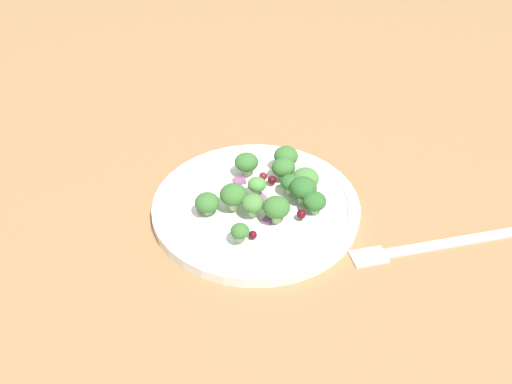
# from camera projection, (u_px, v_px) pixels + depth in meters

# --- Properties ---
(ground_plane) EXTENTS (1.80, 1.80, 0.02)m
(ground_plane) POSITION_uv_depth(u_px,v_px,m) (244.00, 235.00, 0.62)
(ground_plane) COLOR olive
(plate) EXTENTS (0.23, 0.23, 0.02)m
(plate) POSITION_uv_depth(u_px,v_px,m) (256.00, 205.00, 0.63)
(plate) COLOR white
(plate) RESTS_ON ground_plane
(dressing_pool) EXTENTS (0.13, 0.13, 0.00)m
(dressing_pool) POSITION_uv_depth(u_px,v_px,m) (256.00, 202.00, 0.63)
(dressing_pool) COLOR white
(dressing_pool) RESTS_ON plate
(broccoli_floret_0) EXTENTS (0.03, 0.03, 0.03)m
(broccoli_floret_0) POSITION_uv_depth(u_px,v_px,m) (233.00, 195.00, 0.60)
(broccoli_floret_0) COLOR #ADD18E
(broccoli_floret_0) RESTS_ON plate
(broccoli_floret_1) EXTENTS (0.03, 0.03, 0.03)m
(broccoli_floret_1) POSITION_uv_depth(u_px,v_px,m) (276.00, 208.00, 0.59)
(broccoli_floret_1) COLOR #9EC684
(broccoli_floret_1) RESTS_ON plate
(broccoli_floret_2) EXTENTS (0.02, 0.02, 0.02)m
(broccoli_floret_2) POSITION_uv_depth(u_px,v_px,m) (290.00, 183.00, 0.62)
(broccoli_floret_2) COLOR #ADD18E
(broccoli_floret_2) RESTS_ON plate
(broccoli_floret_3) EXTENTS (0.02, 0.02, 0.02)m
(broccoli_floret_3) POSITION_uv_depth(u_px,v_px,m) (253.00, 204.00, 0.59)
(broccoli_floret_3) COLOR #9EC684
(broccoli_floret_3) RESTS_ON plate
(broccoli_floret_4) EXTENTS (0.03, 0.03, 0.03)m
(broccoli_floret_4) POSITION_uv_depth(u_px,v_px,m) (305.00, 179.00, 0.63)
(broccoli_floret_4) COLOR #9EC684
(broccoli_floret_4) RESTS_ON plate
(broccoli_floret_5) EXTENTS (0.02, 0.02, 0.02)m
(broccoli_floret_5) POSITION_uv_depth(u_px,v_px,m) (240.00, 231.00, 0.56)
(broccoli_floret_5) COLOR #8EB77A
(broccoli_floret_5) RESTS_ON plate
(broccoli_floret_6) EXTENTS (0.03, 0.03, 0.03)m
(broccoli_floret_6) POSITION_uv_depth(u_px,v_px,m) (284.00, 168.00, 0.65)
(broccoli_floret_6) COLOR #9EC684
(broccoli_floret_6) RESTS_ON plate
(broccoli_floret_7) EXTENTS (0.02, 0.02, 0.02)m
(broccoli_floret_7) POSITION_uv_depth(u_px,v_px,m) (257.00, 185.00, 0.62)
(broccoli_floret_7) COLOR #8EB77A
(broccoli_floret_7) RESTS_ON plate
(broccoli_floret_8) EXTENTS (0.03, 0.03, 0.03)m
(broccoli_floret_8) POSITION_uv_depth(u_px,v_px,m) (314.00, 202.00, 0.60)
(broccoli_floret_8) COLOR #8EB77A
(broccoli_floret_8) RESTS_ON plate
(broccoli_floret_9) EXTENTS (0.03, 0.03, 0.03)m
(broccoli_floret_9) POSITION_uv_depth(u_px,v_px,m) (286.00, 157.00, 0.66)
(broccoli_floret_9) COLOR #ADD18E
(broccoli_floret_9) RESTS_ON plate
(broccoli_floret_10) EXTENTS (0.03, 0.03, 0.03)m
(broccoli_floret_10) POSITION_uv_depth(u_px,v_px,m) (207.00, 203.00, 0.60)
(broccoli_floret_10) COLOR #9EC684
(broccoli_floret_10) RESTS_ON plate
(broccoli_floret_11) EXTENTS (0.03, 0.03, 0.03)m
(broccoli_floret_11) POSITION_uv_depth(u_px,v_px,m) (303.00, 188.00, 0.61)
(broccoli_floret_11) COLOR #9EC684
(broccoli_floret_11) RESTS_ON plate
(broccoli_floret_12) EXTENTS (0.03, 0.03, 0.03)m
(broccoli_floret_12) POSITION_uv_depth(u_px,v_px,m) (246.00, 163.00, 0.65)
(broccoli_floret_12) COLOR #9EC684
(broccoli_floret_12) RESTS_ON plate
(cranberry_0) EXTENTS (0.01, 0.01, 0.01)m
(cranberry_0) POSITION_uv_depth(u_px,v_px,m) (201.00, 207.00, 0.61)
(cranberry_0) COLOR maroon
(cranberry_0) RESTS_ON plate
(cranberry_1) EXTENTS (0.01, 0.01, 0.01)m
(cranberry_1) POSITION_uv_depth(u_px,v_px,m) (253.00, 235.00, 0.57)
(cranberry_1) COLOR #4C0A14
(cranberry_1) RESTS_ON plate
(cranberry_2) EXTENTS (0.01, 0.01, 0.01)m
(cranberry_2) POSITION_uv_depth(u_px,v_px,m) (263.00, 176.00, 0.65)
(cranberry_2) COLOR maroon
(cranberry_2) RESTS_ON plate
(cranberry_3) EXTENTS (0.01, 0.01, 0.01)m
(cranberry_3) POSITION_uv_depth(u_px,v_px,m) (272.00, 180.00, 0.64)
(cranberry_3) COLOR #4C0A14
(cranberry_3) RESTS_ON plate
(cranberry_4) EXTENTS (0.01, 0.01, 0.01)m
(cranberry_4) POSITION_uv_depth(u_px,v_px,m) (301.00, 214.00, 0.59)
(cranberry_4) COLOR #4C0A14
(cranberry_4) RESTS_ON plate
(onion_bit_0) EXTENTS (0.01, 0.01, 0.00)m
(onion_bit_0) POSITION_uv_depth(u_px,v_px,m) (240.00, 181.00, 0.65)
(onion_bit_0) COLOR #934C84
(onion_bit_0) RESTS_ON plate
(onion_bit_1) EXTENTS (0.01, 0.01, 0.00)m
(onion_bit_1) POSITION_uv_depth(u_px,v_px,m) (268.00, 220.00, 0.60)
(onion_bit_1) COLOR #934C84
(onion_bit_1) RESTS_ON plate
(onion_bit_2) EXTENTS (0.02, 0.01, 0.00)m
(onion_bit_2) POSITION_uv_depth(u_px,v_px,m) (260.00, 196.00, 0.63)
(onion_bit_2) COLOR #A35B93
(onion_bit_2) RESTS_ON plate
(fork) EXTENTS (0.03, 0.19, 0.01)m
(fork) POSITION_uv_depth(u_px,v_px,m) (426.00, 246.00, 0.59)
(fork) COLOR silver
(fork) RESTS_ON ground_plane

